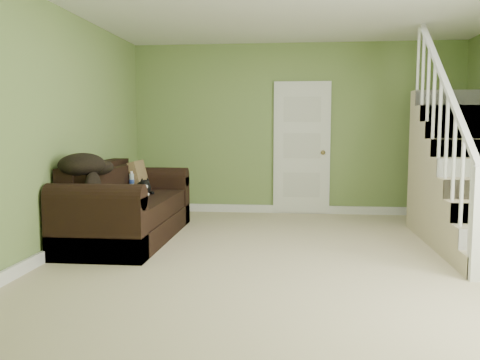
% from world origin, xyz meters
% --- Properties ---
extents(floor, '(5.00, 5.50, 0.01)m').
position_xyz_m(floor, '(0.00, 0.00, 0.00)').
color(floor, '#C6B48F').
rests_on(floor, ground).
extents(wall_back, '(5.00, 0.04, 2.60)m').
position_xyz_m(wall_back, '(0.00, 2.75, 1.30)').
color(wall_back, '#738F4D').
rests_on(wall_back, floor).
extents(wall_front, '(5.00, 0.04, 2.60)m').
position_xyz_m(wall_front, '(0.00, -2.75, 1.30)').
color(wall_front, '#738F4D').
rests_on(wall_front, floor).
extents(wall_left, '(0.04, 5.50, 2.60)m').
position_xyz_m(wall_left, '(-2.50, 0.00, 1.30)').
color(wall_left, '#738F4D').
rests_on(wall_left, floor).
extents(baseboard_back, '(5.00, 0.04, 0.12)m').
position_xyz_m(baseboard_back, '(0.00, 2.72, 0.06)').
color(baseboard_back, white).
rests_on(baseboard_back, floor).
extents(baseboard_left, '(0.04, 5.50, 0.12)m').
position_xyz_m(baseboard_left, '(-2.47, 0.00, 0.06)').
color(baseboard_left, white).
rests_on(baseboard_left, floor).
extents(door, '(0.86, 0.12, 2.02)m').
position_xyz_m(door, '(0.10, 2.71, 1.01)').
color(door, white).
rests_on(door, floor).
extents(staircase, '(1.00, 2.51, 2.82)m').
position_xyz_m(staircase, '(1.99, 0.97, 0.64)').
color(staircase, '#C6B48F').
rests_on(staircase, floor).
extents(sofa, '(0.99, 2.30, 0.91)m').
position_xyz_m(sofa, '(-2.02, 0.69, 0.35)').
color(sofa, black).
rests_on(sofa, floor).
extents(side_table, '(0.54, 0.54, 0.77)m').
position_xyz_m(side_table, '(-2.15, 1.18, 0.28)').
color(side_table, black).
rests_on(side_table, floor).
extents(cat, '(0.33, 0.49, 0.24)m').
position_xyz_m(cat, '(-1.88, 0.95, 0.58)').
color(cat, black).
rests_on(cat, sofa).
extents(banana, '(0.11, 0.17, 0.05)m').
position_xyz_m(banana, '(-1.93, 0.05, 0.52)').
color(banana, yellow).
rests_on(banana, sofa).
extents(throw_pillow, '(0.20, 0.40, 0.41)m').
position_xyz_m(throw_pillow, '(-2.05, 1.37, 0.69)').
color(throw_pillow, '#47301C').
rests_on(throw_pillow, sofa).
extents(throw_blanket, '(0.55, 0.67, 0.25)m').
position_xyz_m(throw_blanket, '(-2.24, -0.01, 0.94)').
color(throw_blanket, black).
rests_on(throw_blanket, sofa).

